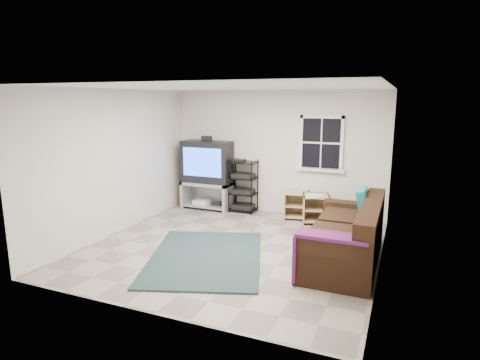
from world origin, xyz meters
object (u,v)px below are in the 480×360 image
at_px(av_rack, 243,189).
at_px(sofa, 347,239).
at_px(tv_unit, 207,169).
at_px(side_table_right, 315,206).
at_px(side_table_left, 297,204).

xyz_separation_m(av_rack, sofa, (2.49, -1.97, -0.13)).
relative_size(tv_unit, sofa, 0.73).
bearing_deg(av_rack, tv_unit, -175.21).
height_order(tv_unit, side_table_right, tv_unit).
relative_size(side_table_left, sofa, 0.24).
height_order(av_rack, sofa, av_rack).
bearing_deg(sofa, tv_unit, 150.27).
relative_size(tv_unit, av_rack, 1.42).
relative_size(side_table_left, side_table_right, 0.88).
relative_size(tv_unit, side_table_left, 2.97).
xyz_separation_m(av_rack, side_table_right, (1.62, -0.17, -0.17)).
height_order(tv_unit, sofa, tv_unit).
bearing_deg(side_table_right, sofa, -64.32).
bearing_deg(tv_unit, side_table_right, -2.28).
bearing_deg(sofa, side_table_right, 115.68).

